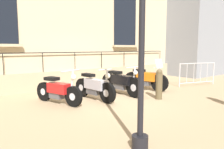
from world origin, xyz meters
TOP-DOWN VIEW (x-y plane):
  - ground_plane at (0.00, 0.00)m, footprint 60.00×60.00m
  - building_facade at (-2.91, 0.00)m, footprint 0.82×13.70m
  - motorcycle_red at (-0.19, -1.83)m, footprint 1.84×0.87m
  - motorcycle_silver at (0.07, -0.68)m, footprint 1.95×0.56m
  - motorcycle_black at (-0.01, 0.55)m, footprint 2.09×0.67m
  - motorcycle_orange at (-0.03, 1.89)m, footprint 1.91×0.78m
  - crowd_barrier at (0.70, 4.49)m, footprint 0.61×1.92m
  - bollard at (1.33, 1.08)m, footprint 0.22×0.22m
  - distant_building at (-3.36, 9.01)m, footprint 5.78×5.20m

SIDE VIEW (x-z plane):
  - ground_plane at x=0.00m, z-range 0.00..0.00m
  - motorcycle_red at x=-0.19m, z-range -0.13..0.95m
  - motorcycle_silver at x=0.07m, z-range -0.11..0.95m
  - motorcycle_black at x=-0.01m, z-range -0.10..0.97m
  - motorcycle_orange at x=-0.03m, z-range -0.20..1.09m
  - bollard at x=1.33m, z-range 0.00..1.02m
  - crowd_barrier at x=0.70m, z-range 0.04..1.09m
  - building_facade at x=-2.91m, z-range -0.10..5.93m
  - distant_building at x=-3.36m, z-range 0.00..9.38m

